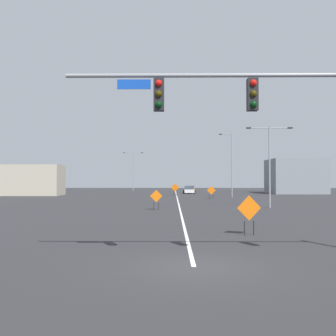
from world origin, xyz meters
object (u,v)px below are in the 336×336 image
street_lamp_near_left (270,159)px  construction_sign_right_shoulder (156,197)px  traffic_signal_assembly (304,109)px  construction_sign_median_far (175,188)px  car_white_distant (189,190)px  construction_sign_left_shoulder (249,210)px  street_lamp_far_right (231,162)px  street_lamp_far_left (133,168)px  car_orange_approaching (190,189)px  construction_sign_left_lane (211,191)px

street_lamp_near_left → construction_sign_right_shoulder: bearing=-166.8°
traffic_signal_assembly → construction_sign_median_far: size_ratio=6.10×
car_white_distant → street_lamp_near_left: bearing=-79.8°
street_lamp_near_left → construction_sign_left_shoulder: size_ratio=3.93×
traffic_signal_assembly → construction_sign_right_shoulder: (-5.76, 22.23, -4.00)m
street_lamp_far_right → traffic_signal_assembly: bearing=-95.7°
street_lamp_far_left → street_lamp_far_right: size_ratio=0.90×
traffic_signal_assembly → street_lamp_far_left: (-13.06, 73.39, 0.02)m
street_lamp_far_left → street_lamp_far_right: 33.07m
construction_sign_median_far → car_orange_approaching: construction_sign_median_far is taller
car_orange_approaching → construction_sign_left_shoulder: bearing=-89.7°
construction_sign_right_shoulder → street_lamp_near_left: bearing=13.2°
traffic_signal_assembly → car_orange_approaching: size_ratio=2.81×
construction_sign_median_far → car_white_distant: bearing=75.8°
street_lamp_far_right → street_lamp_near_left: bearing=-88.3°
construction_sign_right_shoulder → car_orange_approaching: construction_sign_right_shoulder is taller
traffic_signal_assembly → street_lamp_far_right: (4.50, 45.36, 0.09)m
construction_sign_right_shoulder → construction_sign_left_lane: 19.89m
construction_sign_median_far → car_white_distant: (2.67, 10.54, -0.65)m
construction_sign_left_shoulder → street_lamp_far_left: bearing=100.8°
construction_sign_median_far → car_orange_approaching: bearing=79.3°
traffic_signal_assembly → construction_sign_left_lane: 41.12m
construction_sign_right_shoulder → street_lamp_far_right: bearing=66.1°
car_orange_approaching → construction_sign_left_lane: bearing=-85.8°
traffic_signal_assembly → street_lamp_near_left: (5.09, 24.78, -0.39)m
car_orange_approaching → traffic_signal_assembly: bearing=-89.3°
construction_sign_right_shoulder → construction_sign_median_far: construction_sign_median_far is taller
construction_sign_right_shoulder → car_orange_approaching: size_ratio=0.41×
street_lamp_far_left → car_white_distant: (11.86, -13.60, -4.55)m
street_lamp_far_right → construction_sign_left_shoulder: (-4.93, -38.35, -3.97)m
street_lamp_far_right → car_white_distant: bearing=111.6°
construction_sign_right_shoulder → construction_sign_left_lane: (6.85, 18.67, -0.04)m
traffic_signal_assembly → car_white_distant: 59.97m
construction_sign_left_shoulder → car_orange_approaching: (-0.32, 58.78, -0.62)m
construction_sign_left_shoulder → construction_sign_right_shoulder: size_ratio=1.11×
street_lamp_far_left → street_lamp_far_right: street_lamp_far_right is taller
street_lamp_far_right → construction_sign_median_far: bearing=155.1°
construction_sign_median_far → street_lamp_far_left: bearing=110.8°
construction_sign_left_shoulder → car_white_distant: size_ratio=0.48×
street_lamp_far_right → construction_sign_left_lane: size_ratio=5.38×
street_lamp_far_left → car_orange_approaching: bearing=-31.7°
traffic_signal_assembly → construction_sign_left_lane: (1.08, 40.90, -4.04)m
traffic_signal_assembly → construction_sign_median_far: 49.55m
construction_sign_left_lane → construction_sign_left_shoulder: bearing=-92.6°
traffic_signal_assembly → construction_sign_median_far: bearing=94.5°
street_lamp_near_left → construction_sign_left_shoulder: street_lamp_near_left is taller
car_white_distant → street_lamp_far_left: bearing=131.1°
construction_sign_left_shoulder → construction_sign_right_shoulder: 16.13m
traffic_signal_assembly → construction_sign_left_shoulder: (-0.43, 7.01, -3.88)m
construction_sign_left_shoulder → car_orange_approaching: size_ratio=0.46×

